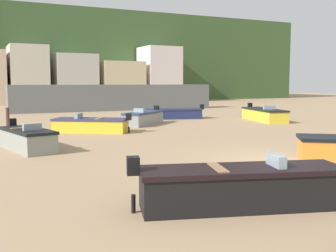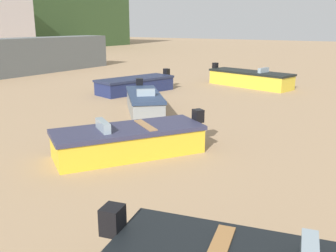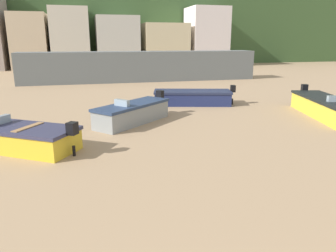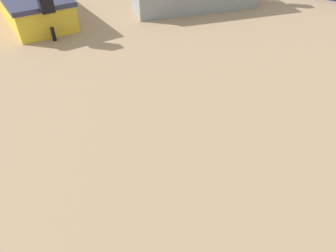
{
  "view_description": "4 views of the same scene",
  "coord_description": "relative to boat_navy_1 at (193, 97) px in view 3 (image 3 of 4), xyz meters",
  "views": [
    {
      "loc": [
        -10.11,
        -12.05,
        2.9
      ],
      "look_at": [
        -0.87,
        7.47,
        0.64
      ],
      "focal_mm": 44.24,
      "sensor_mm": 36.0,
      "label": 1
    },
    {
      "loc": [
        -12.05,
        5.21,
        3.69
      ],
      "look_at": [
        -3.24,
        10.82,
        0.86
      ],
      "focal_mm": 40.22,
      "sensor_mm": 36.0,
      "label": 2
    },
    {
      "loc": [
        -1.39,
        0.12,
        3.67
      ],
      "look_at": [
        0.88,
        9.14,
        1.2
      ],
      "focal_mm": 34.39,
      "sensor_mm": 36.0,
      "label": 3
    },
    {
      "loc": [
        3.84,
        4.83,
        3.26
      ],
      "look_at": [
        2.58,
        7.67,
        0.72
      ],
      "focal_mm": 32.11,
      "sensor_mm": 36.0,
      "label": 4
    }
  ],
  "objects": [
    {
      "name": "harbor_pier",
      "position": [
        -0.98,
        12.02,
        0.93
      ],
      "size": [
        21.58,
        2.4,
        2.71
      ],
      "primitive_type": "cube",
      "color": "slate",
      "rests_on": "ground"
    },
    {
      "name": "townhouse_right",
      "position": [
        5.2,
        29.25,
        2.58
      ],
      "size": [
        6.27,
        6.45,
        6.0
      ],
      "primitive_type": "cube",
      "color": "beige",
      "rests_on": "ground"
    },
    {
      "name": "townhouse_far_right",
      "position": [
        11.65,
        28.81,
        3.76
      ],
      "size": [
        5.36,
        5.57,
        8.36
      ],
      "primitive_type": "cube",
      "color": "silver",
      "rests_on": "ground"
    },
    {
      "name": "townhouse_centre_right",
      "position": [
        -1.53,
        29.52,
        3.02
      ],
      "size": [
        5.71,
        6.98,
        6.88
      ],
      "primitive_type": "cube",
      "color": "beige",
      "rests_on": "ground"
    },
    {
      "name": "boat_yellow_2",
      "position": [
        -8.47,
        -6.2,
        0.0
      ],
      "size": [
        4.51,
        3.71,
        1.14
      ],
      "rotation": [
        0.0,
        0.0,
        1.0
      ],
      "color": "gold",
      "rests_on": "ground"
    },
    {
      "name": "townhouse_centre",
      "position": [
        -7.74,
        29.46,
        3.52
      ],
      "size": [
        4.88,
        6.87,
        7.88
      ],
      "primitive_type": "cube",
      "color": "beige",
      "rests_on": "ground"
    },
    {
      "name": "boat_navy_1",
      "position": [
        0.0,
        0.0,
        0.0
      ],
      "size": [
        4.84,
        2.72,
        1.14
      ],
      "rotation": [
        0.0,
        0.0,
        1.31
      ],
      "color": "navy",
      "rests_on": "ground"
    },
    {
      "name": "headland_hill",
      "position": [
        -4.61,
        48.02,
        6.68
      ],
      "size": [
        90.0,
        32.0,
        14.2
      ],
      "primitive_type": "cube",
      "color": "#39562D",
      "rests_on": "ground"
    },
    {
      "name": "townhouse_centre_left",
      "position": [
        -12.82,
        28.93,
        3.13
      ],
      "size": [
        4.41,
        5.81,
        7.09
      ],
      "primitive_type": "cube",
      "color": "#CDB593",
      "rests_on": "ground"
    },
    {
      "name": "boat_yellow_7",
      "position": [
        5.39,
        -4.67,
        0.06
      ],
      "size": [
        2.82,
        5.61,
        1.25
      ],
      "rotation": [
        0.0,
        0.0,
        2.9
      ],
      "color": "gold",
      "rests_on": "ground"
    },
    {
      "name": "boat_grey_5",
      "position": [
        -4.05,
        -3.54,
        0.05
      ],
      "size": [
        3.89,
        3.67,
        1.23
      ],
      "rotation": [
        0.0,
        0.0,
        2.3
      ],
      "color": "gray",
      "rests_on": "ground"
    }
  ]
}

